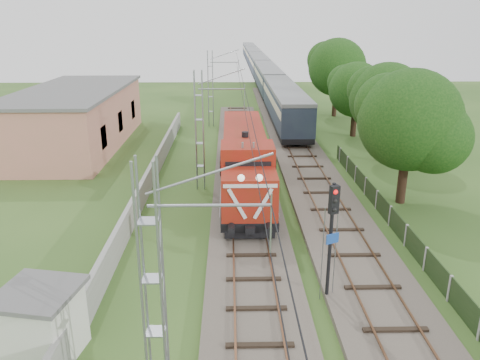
{
  "coord_description": "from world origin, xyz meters",
  "views": [
    {
      "loc": [
        -1.0,
        -18.48,
        11.05
      ],
      "look_at": [
        -0.41,
        7.25,
        2.2
      ],
      "focal_mm": 35.0,
      "sensor_mm": 36.0,
      "label": 1
    }
  ],
  "objects_px": {
    "locomotive": "(245,159)",
    "relay_hut": "(42,323)",
    "coach_rake": "(259,64)",
    "signal_post": "(332,223)"
  },
  "relations": [
    {
      "from": "locomotive",
      "to": "relay_hut",
      "type": "height_order",
      "value": "locomotive"
    },
    {
      "from": "coach_rake",
      "to": "relay_hut",
      "type": "distance_m",
      "value": 84.5
    },
    {
      "from": "relay_hut",
      "to": "signal_post",
      "type": "bearing_deg",
      "value": 16.48
    },
    {
      "from": "locomotive",
      "to": "signal_post",
      "type": "distance_m",
      "value": 13.82
    },
    {
      "from": "locomotive",
      "to": "coach_rake",
      "type": "height_order",
      "value": "locomotive"
    },
    {
      "from": "locomotive",
      "to": "coach_rake",
      "type": "xyz_separation_m",
      "value": [
        5.0,
        67.07,
        0.31
      ]
    },
    {
      "from": "coach_rake",
      "to": "signal_post",
      "type": "xyz_separation_m",
      "value": [
        -2.03,
        -80.51,
        1.0
      ]
    },
    {
      "from": "signal_post",
      "to": "relay_hut",
      "type": "bearing_deg",
      "value": -163.52
    },
    {
      "from": "locomotive",
      "to": "signal_post",
      "type": "height_order",
      "value": "signal_post"
    },
    {
      "from": "coach_rake",
      "to": "relay_hut",
      "type": "bearing_deg",
      "value": -98.44
    }
  ]
}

